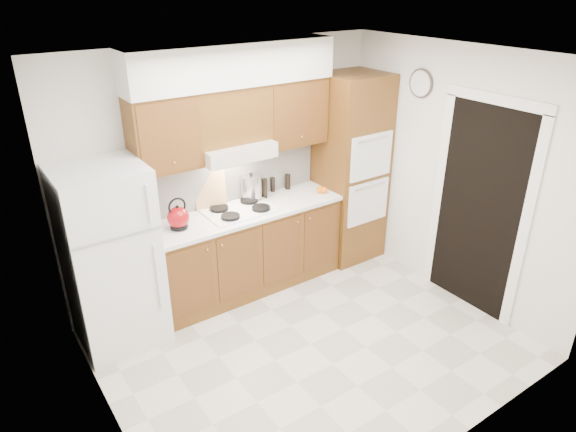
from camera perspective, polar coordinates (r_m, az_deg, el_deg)
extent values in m
plane|color=beige|center=(5.00, 2.52, -14.02)|extent=(3.60, 3.60, 0.00)
plane|color=white|center=(3.91, 3.27, 16.96)|extent=(3.60, 3.60, 0.00)
cube|color=silver|center=(5.46, -6.78, 5.16)|extent=(3.60, 0.02, 2.60)
cube|color=silver|center=(3.62, -20.63, -7.51)|extent=(0.02, 3.00, 2.60)
cube|color=silver|center=(5.50, 17.96, 4.21)|extent=(0.02, 3.00, 2.60)
cube|color=white|center=(4.88, -19.09, -4.41)|extent=(0.75, 0.72, 1.72)
cube|color=brown|center=(5.59, -4.64, -3.87)|extent=(2.11, 0.60, 0.90)
cube|color=white|center=(5.37, -4.76, 0.48)|extent=(2.13, 0.62, 0.04)
cube|color=white|center=(5.49, -6.44, 4.38)|extent=(2.11, 0.03, 0.56)
cube|color=brown|center=(6.06, 6.91, 5.18)|extent=(0.70, 0.65, 2.20)
cube|color=brown|center=(4.87, -13.65, 8.93)|extent=(0.63, 0.33, 0.70)
cube|color=brown|center=(5.53, 0.41, 11.53)|extent=(0.73, 0.33, 0.70)
cube|color=silver|center=(5.17, -5.98, 7.27)|extent=(0.75, 0.45, 0.15)
cube|color=brown|center=(5.13, -6.49, 11.15)|extent=(0.75, 0.33, 0.55)
cube|color=silver|center=(5.05, -6.16, 16.45)|extent=(2.13, 0.36, 0.40)
cube|color=white|center=(5.35, -5.34, 0.68)|extent=(0.74, 0.50, 0.01)
cube|color=black|center=(5.40, 20.40, 0.55)|extent=(0.02, 0.90, 2.10)
cylinder|color=#3F3833|center=(5.60, 14.57, 14.08)|extent=(0.02, 0.30, 0.30)
sphere|color=maroon|center=(5.01, -12.11, -0.17)|extent=(0.22, 0.22, 0.21)
cube|color=tan|center=(5.38, -8.64, 2.89)|extent=(0.34, 0.20, 0.43)
cylinder|color=#ABABAF|center=(5.55, -4.10, 3.29)|extent=(0.30, 0.30, 0.24)
cylinder|color=black|center=(5.60, -2.61, 3.09)|extent=(0.06, 0.06, 0.22)
cylinder|color=black|center=(5.77, -1.71, 3.51)|extent=(0.06, 0.06, 0.17)
cylinder|color=black|center=(5.84, -0.03, 3.84)|extent=(0.07, 0.07, 0.18)
sphere|color=#FF4D0D|center=(5.75, 4.04, 2.89)|extent=(0.10, 0.10, 0.08)
sphere|color=orange|center=(5.76, 3.60, 2.96)|extent=(0.11, 0.11, 0.08)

